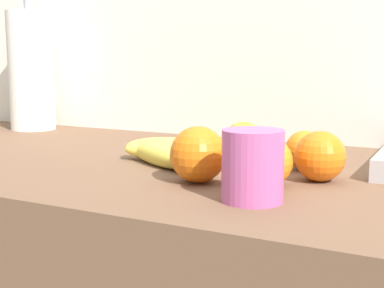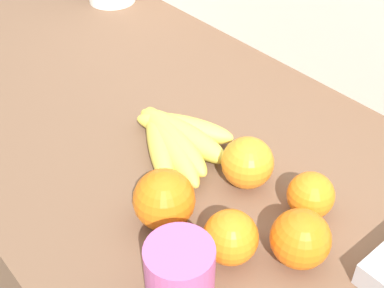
{
  "view_description": "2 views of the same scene",
  "coord_description": "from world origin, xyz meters",
  "px_view_note": "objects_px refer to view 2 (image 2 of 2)",
  "views": [
    {
      "loc": [
        0.41,
        -0.81,
        1.11
      ],
      "look_at": [
        0.0,
        -0.03,
        0.97
      ],
      "focal_mm": 50.16,
      "sensor_mm": 36.0,
      "label": 1
    },
    {
      "loc": [
        0.44,
        -0.4,
        1.45
      ],
      "look_at": [
        -0.02,
        -0.0,
        0.95
      ],
      "focal_mm": 47.83,
      "sensor_mm": 36.0,
      "label": 2
    }
  ],
  "objects_px": {
    "orange_center": "(247,163)",
    "mug": "(180,276)",
    "orange_back_right": "(311,195)",
    "orange_front": "(164,200)",
    "orange_far_right": "(300,239)",
    "banana_bunch": "(175,138)",
    "orange_back_left": "(231,237)"
  },
  "relations": [
    {
      "from": "orange_center",
      "to": "orange_back_left",
      "type": "bearing_deg",
      "value": -53.68
    },
    {
      "from": "mug",
      "to": "orange_front",
      "type": "bearing_deg",
      "value": 150.19
    },
    {
      "from": "orange_far_right",
      "to": "orange_front",
      "type": "height_order",
      "value": "orange_front"
    },
    {
      "from": "orange_center",
      "to": "banana_bunch",
      "type": "bearing_deg",
      "value": -166.95
    },
    {
      "from": "orange_back_left",
      "to": "orange_back_right",
      "type": "bearing_deg",
      "value": 83.41
    },
    {
      "from": "banana_bunch",
      "to": "orange_center",
      "type": "bearing_deg",
      "value": 13.05
    },
    {
      "from": "orange_front",
      "to": "mug",
      "type": "relative_size",
      "value": 0.91
    },
    {
      "from": "orange_far_right",
      "to": "mug",
      "type": "xyz_separation_m",
      "value": [
        -0.05,
        -0.15,
        0.01
      ]
    },
    {
      "from": "orange_far_right",
      "to": "orange_front",
      "type": "bearing_deg",
      "value": -150.65
    },
    {
      "from": "orange_center",
      "to": "orange_back_left",
      "type": "distance_m",
      "value": 0.14
    },
    {
      "from": "orange_back_right",
      "to": "orange_back_left",
      "type": "height_order",
      "value": "orange_back_left"
    },
    {
      "from": "banana_bunch",
      "to": "orange_center",
      "type": "relative_size",
      "value": 2.76
    },
    {
      "from": "orange_far_right",
      "to": "orange_front",
      "type": "relative_size",
      "value": 0.91
    },
    {
      "from": "banana_bunch",
      "to": "orange_back_left",
      "type": "height_order",
      "value": "orange_back_left"
    },
    {
      "from": "orange_back_left",
      "to": "orange_front",
      "type": "bearing_deg",
      "value": -165.0
    },
    {
      "from": "banana_bunch",
      "to": "mug",
      "type": "bearing_deg",
      "value": -37.63
    },
    {
      "from": "orange_front",
      "to": "mug",
      "type": "xyz_separation_m",
      "value": [
        0.11,
        -0.06,
        0.0
      ]
    },
    {
      "from": "orange_back_right",
      "to": "orange_center",
      "type": "bearing_deg",
      "value": -166.8
    },
    {
      "from": "orange_center",
      "to": "mug",
      "type": "relative_size",
      "value": 0.83
    },
    {
      "from": "orange_front",
      "to": "orange_back_left",
      "type": "bearing_deg",
      "value": 15.0
    },
    {
      "from": "orange_back_right",
      "to": "mug",
      "type": "height_order",
      "value": "mug"
    },
    {
      "from": "orange_back_left",
      "to": "mug",
      "type": "height_order",
      "value": "mug"
    },
    {
      "from": "orange_center",
      "to": "orange_back_right",
      "type": "relative_size",
      "value": 1.18
    },
    {
      "from": "orange_center",
      "to": "orange_back_left",
      "type": "height_order",
      "value": "orange_center"
    },
    {
      "from": "mug",
      "to": "orange_back_right",
      "type": "bearing_deg",
      "value": 88.59
    },
    {
      "from": "orange_center",
      "to": "mug",
      "type": "bearing_deg",
      "value": -65.31
    },
    {
      "from": "banana_bunch",
      "to": "orange_far_right",
      "type": "relative_size",
      "value": 2.79
    },
    {
      "from": "orange_front",
      "to": "orange_back_right",
      "type": "height_order",
      "value": "orange_front"
    },
    {
      "from": "mug",
      "to": "banana_bunch",
      "type": "bearing_deg",
      "value": 142.37
    },
    {
      "from": "orange_back_right",
      "to": "orange_front",
      "type": "bearing_deg",
      "value": -125.35
    },
    {
      "from": "orange_front",
      "to": "orange_back_right",
      "type": "distance_m",
      "value": 0.2
    },
    {
      "from": "orange_front",
      "to": "orange_center",
      "type": "bearing_deg",
      "value": 83.16
    }
  ]
}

